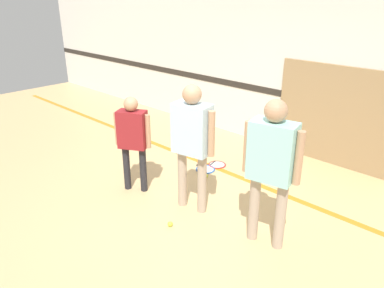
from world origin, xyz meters
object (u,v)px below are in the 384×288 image
Objects in this scene: person_instructor at (192,135)px; tennis_ball_by_spare_racket at (206,176)px; racket_spare_on_floor at (206,169)px; tennis_ball_near_instructor at (170,224)px; person_student_left at (133,134)px; person_student_right at (272,159)px; racket_second_spare at (216,165)px.

tennis_ball_by_spare_racket is (-0.44, 0.79, -1.02)m from person_instructor.
racket_spare_on_floor is 1.69m from tennis_ball_near_instructor.
racket_spare_on_floor is (-0.64, 1.01, -1.05)m from person_instructor.
person_student_left is 21.51× the size of tennis_ball_by_spare_racket.
racket_spare_on_floor is 8.28× the size of tennis_ball_by_spare_racket.
person_student_right is at bearing -8.35° from person_instructor.
person_instructor is at bearing -161.53° from racket_spare_on_floor.
tennis_ball_by_spare_racket reaches higher than racket_spare_on_floor.
tennis_ball_near_instructor is at bearing -67.08° from tennis_ball_by_spare_racket.
person_student_right is at bearing 28.10° from tennis_ball_near_instructor.
racket_spare_on_floor is at bearing 37.51° from racket_second_spare.
person_instructor reaches higher than racket_second_spare.
person_student_left is 2.60× the size of racket_spare_on_floor.
tennis_ball_near_instructor is 1.41m from tennis_ball_by_spare_racket.
person_instructor is 3.59× the size of racket_second_spare.
racket_second_spare is 0.49m from tennis_ball_by_spare_racket.
person_instructor is at bearing -16.99° from person_student_left.
person_student_right is 2.29m from racket_spare_on_floor.
person_student_left is 0.81× the size of person_student_right.
racket_second_spare is 7.21× the size of tennis_ball_near_instructor.
racket_spare_on_floor is at bearing 111.94° from person_instructor.
tennis_ball_near_instructor is at bearing 64.86° from racket_second_spare.
racket_spare_on_floor is at bearing 116.12° from tennis_ball_near_instructor.
person_instructor is 25.91× the size of tennis_ball_by_spare_racket.
person_instructor is at bearing -9.19° from person_student_right.
person_student_right reaches higher than tennis_ball_by_spare_racket.
racket_second_spare is 1.90m from tennis_ball_near_instructor.
tennis_ball_by_spare_racket is (-0.55, 1.30, 0.00)m from tennis_ball_near_instructor.
tennis_ball_near_instructor is (0.74, -1.52, 0.02)m from racket_spare_on_floor.
person_student_left is at bearing 151.41° from racket_spare_on_floor.
person_instructor reaches higher than tennis_ball_by_spare_racket.
racket_second_spare is (0.02, 0.24, 0.00)m from racket_spare_on_floor.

